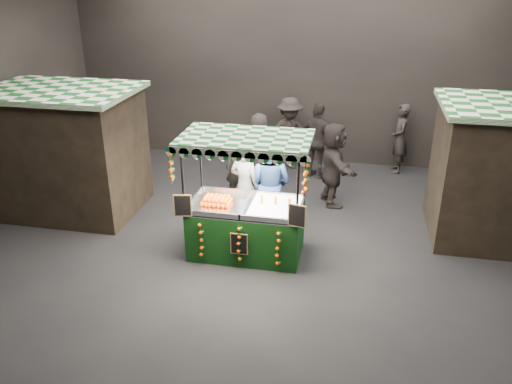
# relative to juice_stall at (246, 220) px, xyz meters

# --- Properties ---
(ground) EXTENTS (12.00, 12.00, 0.00)m
(ground) POSITION_rel_juice_stall_xyz_m (0.34, 0.14, -0.69)
(ground) COLOR black
(ground) RESTS_ON ground
(market_hall) EXTENTS (12.10, 10.10, 5.05)m
(market_hall) POSITION_rel_juice_stall_xyz_m (0.34, 0.14, 2.69)
(market_hall) COLOR black
(market_hall) RESTS_ON ground
(neighbour_stall_left) EXTENTS (3.00, 2.20, 2.60)m
(neighbour_stall_left) POSITION_rel_juice_stall_xyz_m (-4.06, 1.14, 0.62)
(neighbour_stall_left) COLOR black
(neighbour_stall_left) RESTS_ON ground
(juice_stall) EXTENTS (2.30, 1.35, 2.23)m
(juice_stall) POSITION_rel_juice_stall_xyz_m (0.00, 0.00, 0.00)
(juice_stall) COLOR black
(juice_stall) RESTS_ON ground
(vendor_grey) EXTENTS (0.74, 0.60, 1.75)m
(vendor_grey) POSITION_rel_juice_stall_xyz_m (-0.26, 1.04, 0.19)
(vendor_grey) COLOR slate
(vendor_grey) RESTS_ON ground
(vendor_blue) EXTENTS (1.11, 0.99, 1.90)m
(vendor_blue) POSITION_rel_juice_stall_xyz_m (0.23, 1.11, 0.26)
(vendor_blue) COLOR #2B498A
(vendor_blue) RESTS_ON ground
(shopper_0) EXTENTS (0.63, 0.44, 1.64)m
(shopper_0) POSITION_rel_juice_stall_xyz_m (-0.63, 2.14, 0.13)
(shopper_0) COLOR black
(shopper_0) RESTS_ON ground
(shopper_1) EXTENTS (1.09, 1.08, 1.78)m
(shopper_1) POSITION_rel_juice_stall_xyz_m (4.07, 2.22, 0.20)
(shopper_1) COLOR black
(shopper_1) RESTS_ON ground
(shopper_2) EXTENTS (1.18, 0.84, 1.86)m
(shopper_2) POSITION_rel_juice_stall_xyz_m (0.89, 3.97, 0.24)
(shopper_2) COLOR #2A2422
(shopper_2) RESTS_ON ground
(shopper_3) EXTENTS (1.38, 1.18, 1.85)m
(shopper_3) POSITION_rel_juice_stall_xyz_m (0.13, 4.44, 0.23)
(shopper_3) COLOR black
(shopper_3) RESTS_ON ground
(shopper_4) EXTENTS (0.96, 0.80, 1.69)m
(shopper_4) POSITION_rel_juice_stall_xyz_m (-0.44, 3.38, 0.16)
(shopper_4) COLOR #292421
(shopper_4) RESTS_ON ground
(shopper_5) EXTENTS (1.08, 1.79, 1.84)m
(shopper_5) POSITION_rel_juice_stall_xyz_m (1.36, 2.49, 0.23)
(shopper_5) COLOR black
(shopper_5) RESTS_ON ground
(shopper_6) EXTENTS (0.46, 0.67, 1.74)m
(shopper_6) POSITION_rel_juice_stall_xyz_m (2.86, 4.74, 0.18)
(shopper_6) COLOR #2B2423
(shopper_6) RESTS_ON ground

